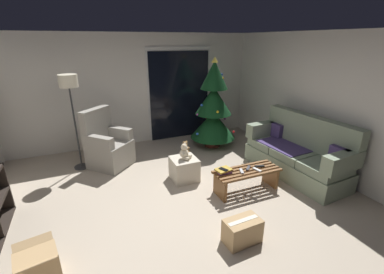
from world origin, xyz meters
name	(u,v)px	position (x,y,z in m)	size (l,w,h in m)	color
ground_plane	(186,210)	(0.00, 0.00, 0.00)	(7.00, 7.00, 0.00)	#B2A38E
wall_back	(136,90)	(0.00, 3.06, 1.25)	(5.72, 0.12, 2.50)	silver
wall_right	(341,108)	(2.86, 0.00, 1.25)	(0.12, 6.00, 2.50)	silver
patio_door_frame	(180,94)	(1.05, 2.99, 1.10)	(1.60, 0.02, 2.20)	silver
patio_door_glass	(180,96)	(1.05, 2.97, 1.05)	(1.50, 0.02, 2.10)	black
couch	(298,153)	(2.32, 0.26, 0.40)	(0.92, 1.99, 1.08)	gray
coffee_table	(247,177)	(1.12, 0.12, 0.25)	(1.10, 0.40, 0.38)	brown
remote_white	(257,170)	(1.26, 0.04, 0.39)	(0.04, 0.16, 0.02)	silver
remote_silver	(242,171)	(1.00, 0.10, 0.39)	(0.04, 0.16, 0.02)	#ADADB2
remote_black	(260,166)	(1.37, 0.13, 0.39)	(0.04, 0.16, 0.02)	black
remote_graphite	(248,168)	(1.16, 0.15, 0.39)	(0.04, 0.16, 0.02)	#333338
book_stack	(224,171)	(0.73, 0.19, 0.41)	(0.27, 0.21, 0.06)	#6B3D7A
cell_phone	(223,169)	(0.71, 0.17, 0.45)	(0.07, 0.14, 0.01)	black
christmas_tree	(213,109)	(1.51, 2.07, 0.89)	(1.02, 1.02, 2.01)	#4C1E19
armchair	(108,146)	(-0.84, 1.98, 0.40)	(0.97, 0.97, 1.13)	gray
floor_lamp	(70,90)	(-1.35, 2.09, 1.51)	(0.32, 0.32, 1.78)	#2D2D30
ottoman	(184,169)	(0.32, 0.86, 0.20)	(0.44, 0.44, 0.41)	beige
teddy_bear_cream	(185,152)	(0.33, 0.85, 0.53)	(0.22, 0.21, 0.29)	beige
teddy_bear_honey_by_tree	(185,148)	(0.76, 1.91, 0.12)	(0.20, 0.20, 0.29)	tan
cardboard_box_open_near_shelf	(38,266)	(-1.83, -0.49, 0.17)	(0.45, 0.52, 0.38)	tan
cardboard_box_taped_mid_floor	(242,231)	(0.40, -0.85, 0.16)	(0.46, 0.28, 0.31)	tan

